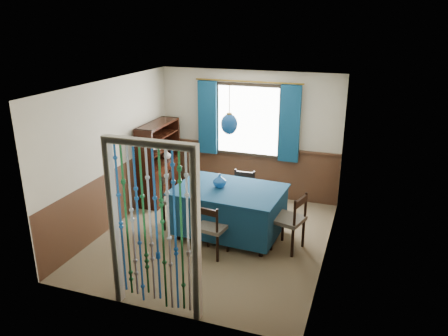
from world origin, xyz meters
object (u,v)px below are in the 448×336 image
at_px(chair_far, 242,194).
at_px(pendant_lamp, 229,124).
at_px(chair_right, 290,220).
at_px(bowl_shelf, 156,149).
at_px(chair_near, 212,228).
at_px(chair_left, 176,199).
at_px(sideboard, 160,172).
at_px(vase_table, 220,181).
at_px(dining_table, 229,209).
at_px(vase_sideboard, 167,154).

bearing_deg(chair_far, pendant_lamp, 88.88).
bearing_deg(chair_right, bowl_shelf, 86.16).
bearing_deg(chair_near, bowl_shelf, 146.15).
distance_m(chair_right, pendant_lamp, 1.74).
height_order(chair_left, pendant_lamp, pendant_lamp).
relative_size(chair_left, chair_right, 1.04).
xyz_separation_m(chair_right, bowl_shelf, (-2.76, 0.96, 0.59)).
height_order(sideboard, vase_table, sideboard).
xyz_separation_m(dining_table, pendant_lamp, (-0.00, -0.00, 1.42)).
bearing_deg(vase_table, chair_near, -80.05).
bearing_deg(sideboard, bowl_shelf, -73.72).
bearing_deg(dining_table, pendant_lamp, -142.99).
xyz_separation_m(chair_right, vase_table, (-1.20, 0.14, 0.44)).
distance_m(chair_near, sideboard, 2.45).
bearing_deg(vase_table, chair_far, 76.27).
xyz_separation_m(dining_table, chair_left, (-0.96, 0.01, 0.03)).
bearing_deg(vase_sideboard, chair_left, -58.12).
distance_m(chair_right, sideboard, 3.05).
bearing_deg(sideboard, chair_near, -45.58).
distance_m(dining_table, chair_left, 0.96).
xyz_separation_m(chair_far, pendant_lamp, (-0.00, -0.72, 1.44)).
xyz_separation_m(dining_table, chair_right, (1.03, -0.12, 0.02)).
bearing_deg(chair_far, sideboard, -10.66).
bearing_deg(vase_sideboard, chair_far, -17.46).
height_order(chair_far, vase_table, vase_table).
bearing_deg(bowl_shelf, chair_near, -42.05).
xyz_separation_m(chair_near, bowl_shelf, (-1.69, 1.52, 0.62)).
distance_m(dining_table, sideboard, 2.07).
relative_size(pendant_lamp, vase_sideboard, 4.08).
height_order(dining_table, vase_table, vase_table).
bearing_deg(vase_table, pendant_lamp, -6.87).
bearing_deg(vase_table, chair_right, -6.67).
relative_size(chair_left, vase_table, 4.65).
distance_m(chair_near, chair_right, 1.21).
distance_m(pendant_lamp, vase_sideboard, 2.38).
bearing_deg(bowl_shelf, sideboard, 107.45).
relative_size(chair_near, vase_table, 4.14).
relative_size(chair_near, bowl_shelf, 4.04).
relative_size(sideboard, pendant_lamp, 2.01).
height_order(dining_table, chair_right, chair_right).
xyz_separation_m(chair_near, vase_table, (-0.12, 0.70, 0.48)).
xyz_separation_m(bowl_shelf, vase_sideboard, (0.00, 0.42, -0.22)).
relative_size(chair_right, bowl_shelf, 4.38).
bearing_deg(dining_table, chair_right, -3.32).
distance_m(chair_left, vase_sideboard, 1.51).
bearing_deg(chair_left, chair_far, 120.47).
bearing_deg(bowl_shelf, dining_table, -25.86).
bearing_deg(chair_near, chair_far, 96.30).
height_order(chair_left, bowl_shelf, bowl_shelf).
distance_m(chair_right, vase_table, 1.28).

